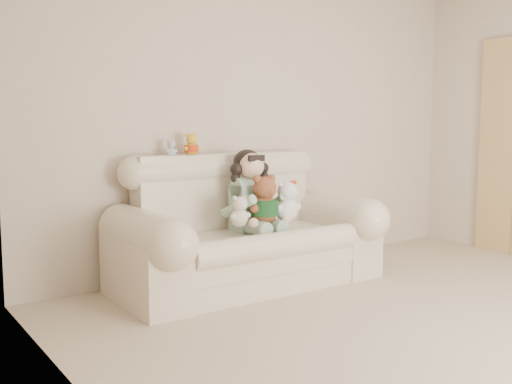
{
  "coord_description": "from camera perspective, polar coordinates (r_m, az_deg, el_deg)",
  "views": [
    {
      "loc": [
        -3.08,
        -1.75,
        1.26
      ],
      "look_at": [
        -0.54,
        1.9,
        0.75
      ],
      "focal_mm": 41.15,
      "sensor_mm": 36.0,
      "label": 1
    }
  ],
  "objects": [
    {
      "name": "wall_back",
      "position": [
        5.25,
        1.06,
        6.98
      ],
      "size": [
        4.5,
        0.0,
        4.5
      ],
      "primitive_type": "plane",
      "rotation": [
        1.57,
        0.0,
        0.0
      ],
      "color": "#C1B199",
      "rests_on": "ground"
    },
    {
      "name": "wall_left",
      "position": [
        1.94,
        -9.61,
        7.73
      ],
      "size": [
        0.0,
        5.0,
        5.0
      ],
      "primitive_type": "plane",
      "rotation": [
        1.57,
        0.0,
        1.57
      ],
      "color": "#C1B199",
      "rests_on": "ground"
    },
    {
      "name": "sofa",
      "position": [
        4.58,
        -0.72,
        -2.8
      ],
      "size": [
        2.1,
        0.95,
        1.03
      ],
      "primitive_type": null,
      "color": "beige",
      "rests_on": "floor"
    },
    {
      "name": "seated_child",
      "position": [
        4.66,
        -0.53,
        0.26
      ],
      "size": [
        0.44,
        0.52,
        0.66
      ],
      "primitive_type": null,
      "rotation": [
        0.0,
        0.0,
        0.09
      ],
      "color": "#33774A",
      "rests_on": "sofa"
    },
    {
      "name": "brown_teddy",
      "position": [
        4.5,
        0.8,
        -0.29
      ],
      "size": [
        0.33,
        0.28,
        0.45
      ],
      "primitive_type": null,
      "rotation": [
        0.0,
        0.0,
        -0.24
      ],
      "color": "brown",
      "rests_on": "sofa"
    },
    {
      "name": "white_cat",
      "position": [
        4.61,
        2.98,
        -0.5
      ],
      "size": [
        0.28,
        0.23,
        0.39
      ],
      "primitive_type": null,
      "rotation": [
        0.0,
        0.0,
        0.17
      ],
      "color": "silver",
      "rests_on": "sofa"
    },
    {
      "name": "cream_teddy",
      "position": [
        4.39,
        -1.61,
        -1.59
      ],
      "size": [
        0.2,
        0.16,
        0.28
      ],
      "primitive_type": null,
      "rotation": [
        0.0,
        0.0,
        -0.16
      ],
      "color": "beige",
      "rests_on": "sofa"
    },
    {
      "name": "yellow_mini_bear",
      "position": [
        4.67,
        -6.32,
        4.79
      ],
      "size": [
        0.15,
        0.12,
        0.22
      ],
      "primitive_type": null,
      "rotation": [
        0.0,
        0.0,
        0.05
      ],
      "color": "yellow",
      "rests_on": "sofa"
    },
    {
      "name": "grey_mini_plush",
      "position": [
        4.61,
        -8.27,
        4.38
      ],
      "size": [
        0.11,
        0.08,
        0.16
      ],
      "primitive_type": null,
      "rotation": [
        0.0,
        0.0,
        0.03
      ],
      "color": "#B1B1B8",
      "rests_on": "sofa"
    }
  ]
}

